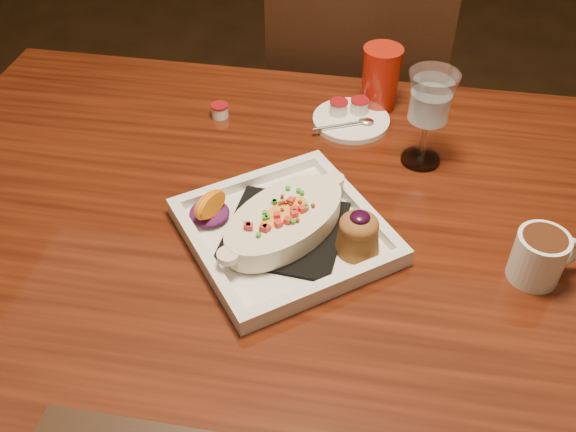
% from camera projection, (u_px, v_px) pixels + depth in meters
% --- Properties ---
extents(table, '(1.50, 0.90, 0.75)m').
position_uv_depth(table, '(323.00, 258.00, 1.11)').
color(table, '#61210D').
rests_on(table, floor).
extents(chair_far, '(0.42, 0.42, 0.93)m').
position_uv_depth(chair_far, '(353.00, 125.00, 1.67)').
color(chair_far, black).
rests_on(chair_far, floor).
extents(plate, '(0.40, 0.40, 0.08)m').
position_uv_depth(plate, '(290.00, 226.00, 0.99)').
color(plate, white).
rests_on(plate, table).
extents(coffee_mug, '(0.10, 0.08, 0.08)m').
position_uv_depth(coffee_mug, '(541.00, 255.00, 0.92)').
color(coffee_mug, white).
rests_on(coffee_mug, table).
extents(goblet, '(0.08, 0.08, 0.18)m').
position_uv_depth(goblet, '(430.00, 102.00, 1.08)').
color(goblet, silver).
rests_on(goblet, table).
extents(saucer, '(0.15, 0.15, 0.10)m').
position_uv_depth(saucer, '(350.00, 118.00, 1.24)').
color(saucer, white).
rests_on(saucer, table).
extents(creamer_loose, '(0.03, 0.03, 0.03)m').
position_uv_depth(creamer_loose, '(220.00, 111.00, 1.25)').
color(creamer_loose, silver).
rests_on(creamer_loose, table).
extents(red_tumbler, '(0.08, 0.08, 0.13)m').
position_uv_depth(red_tumbler, '(381.00, 79.00, 1.25)').
color(red_tumbler, '#B31B0C').
rests_on(red_tumbler, table).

